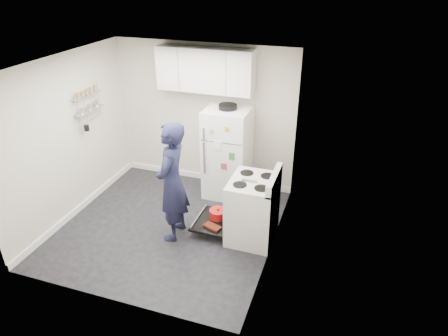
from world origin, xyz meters
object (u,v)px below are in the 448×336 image
(electric_range, at_px, (252,210))
(person, at_px, (172,182))
(open_oven_door, at_px, (215,218))
(refrigerator, at_px, (228,152))

(electric_range, height_order, person, person)
(electric_range, xyz_separation_m, person, (-1.09, -0.31, 0.42))
(open_oven_door, xyz_separation_m, person, (-0.52, -0.34, 0.71))
(refrigerator, relative_size, person, 0.91)
(electric_range, relative_size, open_oven_door, 1.52)
(open_oven_door, bearing_deg, electric_range, -3.08)
(open_oven_door, height_order, refrigerator, refrigerator)
(open_oven_door, distance_m, refrigerator, 1.24)
(electric_range, distance_m, person, 1.21)
(person, bearing_deg, electric_range, 101.86)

